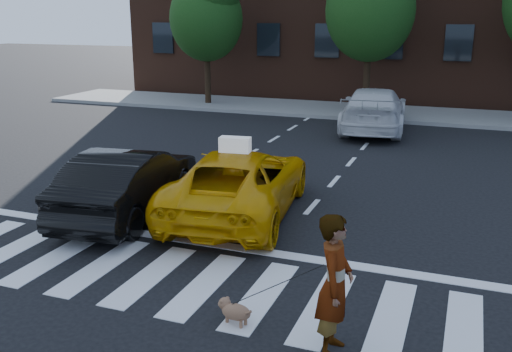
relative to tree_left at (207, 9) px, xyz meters
The scene contains 11 objects.
ground 18.90m from the tree_left, 67.71° to the right, with size 120.00×120.00×0.00m, color black.
crosswalk 18.90m from the tree_left, 67.71° to the right, with size 13.00×2.40×0.01m, color silver.
stop_line 17.47m from the tree_left, 65.65° to the right, with size 12.00×0.30×0.01m, color silver.
sidewalk_far 8.24m from the tree_left, ahead, with size 30.00×4.00×0.15m, color slate.
tree_left is the anchor object (origin of this frame).
taxi 15.79m from the tree_left, 62.16° to the right, with size 2.39×5.18×1.44m, color #D59004.
black_sedan 15.76m from the tree_left, 71.09° to the right, with size 1.58×4.53×1.49m, color black.
white_suv 9.68m from the tree_left, 21.16° to the right, with size 2.26×5.56×1.61m, color silver.
woman 21.14m from the tree_left, 60.22° to the right, with size 0.69×0.46×1.90m, color #999999.
dog 20.44m from the tree_left, 63.65° to the right, with size 0.60×0.35×0.35m.
taxi_sign 15.78m from the tree_left, 62.50° to the right, with size 0.65×0.28×0.32m, color white.
Camera 1 is at (4.78, -7.60, 4.27)m, focal length 40.00 mm.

